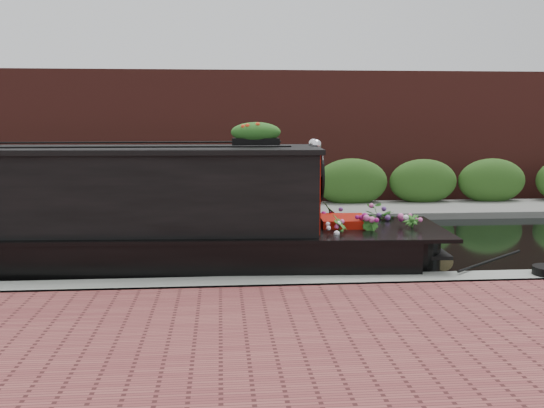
{
  "coord_description": "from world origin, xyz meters",
  "views": [
    {
      "loc": [
        0.85,
        -11.83,
        2.62
      ],
      "look_at": [
        1.81,
        -0.6,
        0.98
      ],
      "focal_mm": 40.0,
      "sensor_mm": 36.0,
      "label": 1
    }
  ],
  "objects": [
    {
      "name": "rope_fender",
      "position": [
        4.65,
        -1.86,
        0.15
      ],
      "size": [
        0.3,
        0.41,
        0.3
      ],
      "primitive_type": "cylinder",
      "rotation": [
        1.57,
        0.0,
        0.0
      ],
      "color": "olive",
      "rests_on": "ground"
    },
    {
      "name": "far_brick_wall",
      "position": [
        0.0,
        7.2,
        0.0
      ],
      "size": [
        40.0,
        1.0,
        8.0
      ],
      "primitive_type": "cube",
      "color": "maroon",
      "rests_on": "ground"
    },
    {
      "name": "near_bank_coping",
      "position": [
        0.0,
        -3.3,
        0.0
      ],
      "size": [
        40.0,
        0.6,
        0.5
      ],
      "primitive_type": "cube",
      "color": "gray",
      "rests_on": "ground"
    },
    {
      "name": "narrowboat",
      "position": [
        -1.61,
        -1.85,
        0.82
      ],
      "size": [
        11.81,
        2.66,
        2.74
      ],
      "rotation": [
        0.0,
        0.0,
        -0.05
      ],
      "color": "black",
      "rests_on": "ground"
    },
    {
      "name": "ground",
      "position": [
        0.0,
        0.0,
        0.0
      ],
      "size": [
        80.0,
        80.0,
        0.0
      ],
      "primitive_type": "plane",
      "color": "black",
      "rests_on": "ground"
    },
    {
      "name": "far_bank_path",
      "position": [
        0.0,
        4.2,
        0.0
      ],
      "size": [
        40.0,
        2.4,
        0.34
      ],
      "primitive_type": "cube",
      "color": "slate",
      "rests_on": "ground"
    },
    {
      "name": "far_hedge",
      "position": [
        0.0,
        5.1,
        0.0
      ],
      "size": [
        40.0,
        1.1,
        2.8
      ],
      "primitive_type": "cube",
      "color": "#2D561C",
      "rests_on": "ground"
    }
  ]
}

